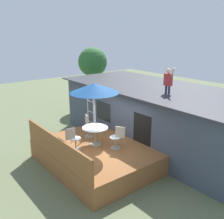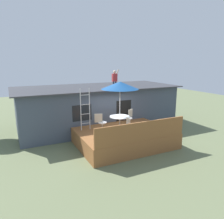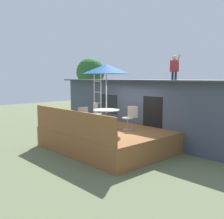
{
  "view_description": "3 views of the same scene",
  "coord_description": "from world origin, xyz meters",
  "px_view_note": "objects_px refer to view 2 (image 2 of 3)",
  "views": [
    {
      "loc": [
        7.98,
        -5.56,
        5.25
      ],
      "look_at": [
        -0.4,
        1.08,
        2.04
      ],
      "focal_mm": 42.28,
      "sensor_mm": 36.0,
      "label": 1
    },
    {
      "loc": [
        -5.23,
        -9.47,
        4.33
      ],
      "look_at": [
        -0.4,
        0.53,
        1.83
      ],
      "focal_mm": 34.48,
      "sensor_mm": 36.0,
      "label": 2
    },
    {
      "loc": [
        7.61,
        -6.86,
        2.81
      ],
      "look_at": [
        -0.68,
        0.82,
        1.44
      ],
      "focal_mm": 42.37,
      "sensor_mm": 36.0,
      "label": 3
    }
  ],
  "objects_px": {
    "step_ladder": "(85,109)",
    "patio_chair_near": "(127,127)",
    "patio_umbrella": "(120,85)",
    "patio_chair_right": "(129,118)",
    "patio_table": "(120,119)",
    "person_figure": "(115,77)",
    "patio_chair_left": "(101,123)"
  },
  "relations": [
    {
      "from": "patio_chair_right",
      "to": "patio_chair_left",
      "type": "bearing_deg",
      "value": -22.69
    },
    {
      "from": "patio_table",
      "to": "patio_chair_near",
      "type": "xyz_separation_m",
      "value": [
        -0.09,
        -0.95,
        -0.13
      ]
    },
    {
      "from": "person_figure",
      "to": "patio_chair_near",
      "type": "distance_m",
      "value": 4.56
    },
    {
      "from": "patio_table",
      "to": "patio_chair_right",
      "type": "bearing_deg",
      "value": 28.64
    },
    {
      "from": "person_figure",
      "to": "patio_chair_near",
      "type": "height_order",
      "value": "person_figure"
    },
    {
      "from": "person_figure",
      "to": "patio_chair_right",
      "type": "xyz_separation_m",
      "value": [
        -0.33,
        -2.46,
        -2.07
      ]
    },
    {
      "from": "patio_umbrella",
      "to": "patio_chair_right",
      "type": "bearing_deg",
      "value": 28.64
    },
    {
      "from": "step_ladder",
      "to": "patio_chair_near",
      "type": "bearing_deg",
      "value": -50.51
    },
    {
      "from": "patio_umbrella",
      "to": "patio_chair_near",
      "type": "distance_m",
      "value": 2.12
    },
    {
      "from": "patio_chair_left",
      "to": "patio_chair_near",
      "type": "distance_m",
      "value": 1.49
    },
    {
      "from": "patio_table",
      "to": "patio_umbrella",
      "type": "bearing_deg",
      "value": -123.69
    },
    {
      "from": "patio_table",
      "to": "patio_chair_left",
      "type": "height_order",
      "value": "patio_chair_left"
    },
    {
      "from": "patio_umbrella",
      "to": "patio_chair_left",
      "type": "height_order",
      "value": "patio_umbrella"
    },
    {
      "from": "patio_chair_near",
      "to": "patio_chair_left",
      "type": "bearing_deg",
      "value": 40.49
    },
    {
      "from": "patio_table",
      "to": "patio_chair_near",
      "type": "distance_m",
      "value": 0.96
    },
    {
      "from": "step_ladder",
      "to": "person_figure",
      "type": "bearing_deg",
      "value": 37.07
    },
    {
      "from": "step_ladder",
      "to": "patio_chair_left",
      "type": "relative_size",
      "value": 2.39
    },
    {
      "from": "patio_table",
      "to": "person_figure",
      "type": "bearing_deg",
      "value": 68.31
    },
    {
      "from": "step_ladder",
      "to": "patio_chair_near",
      "type": "relative_size",
      "value": 2.39
    },
    {
      "from": "patio_umbrella",
      "to": "patio_chair_right",
      "type": "relative_size",
      "value": 2.76
    },
    {
      "from": "patio_chair_right",
      "to": "patio_chair_near",
      "type": "height_order",
      "value": "same"
    },
    {
      "from": "patio_table",
      "to": "patio_umbrella",
      "type": "height_order",
      "value": "patio_umbrella"
    },
    {
      "from": "person_figure",
      "to": "patio_chair_right",
      "type": "relative_size",
      "value": 1.21
    },
    {
      "from": "patio_umbrella",
      "to": "step_ladder",
      "type": "distance_m",
      "value": 2.18
    },
    {
      "from": "patio_chair_left",
      "to": "patio_chair_right",
      "type": "bearing_deg",
      "value": 21.89
    },
    {
      "from": "step_ladder",
      "to": "patio_chair_left",
      "type": "bearing_deg",
      "value": -42.71
    },
    {
      "from": "patio_chair_left",
      "to": "patio_umbrella",
      "type": "bearing_deg",
      "value": -0.0
    },
    {
      "from": "step_ladder",
      "to": "patio_chair_left",
      "type": "xyz_separation_m",
      "value": [
        0.63,
        -0.58,
        -0.64
      ]
    },
    {
      "from": "patio_umbrella",
      "to": "patio_chair_left",
      "type": "xyz_separation_m",
      "value": [
        -0.94,
        0.27,
        -1.89
      ]
    },
    {
      "from": "step_ladder",
      "to": "patio_chair_right",
      "type": "distance_m",
      "value": 2.52
    },
    {
      "from": "patio_umbrella",
      "to": "person_figure",
      "type": "xyz_separation_m",
      "value": [
        1.16,
        2.92,
        0.18
      ]
    },
    {
      "from": "patio_umbrella",
      "to": "person_figure",
      "type": "height_order",
      "value": "person_figure"
    }
  ]
}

